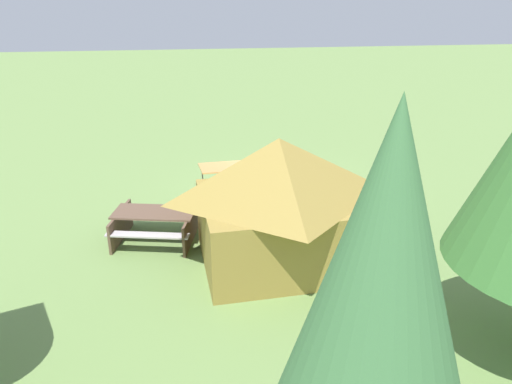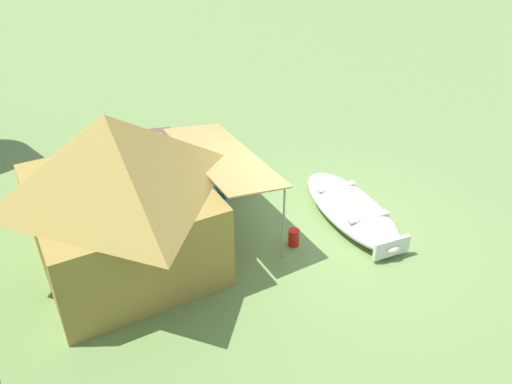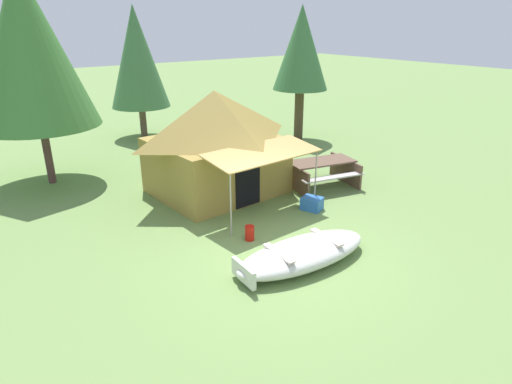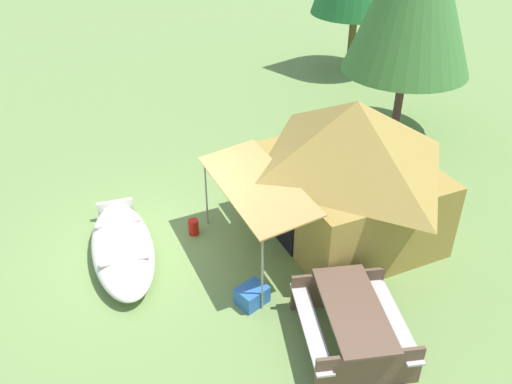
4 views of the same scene
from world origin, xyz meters
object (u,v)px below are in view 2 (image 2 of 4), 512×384
object	(u,v)px
cooler_box	(226,186)
fuel_can	(294,238)
beached_rowboat	(351,209)
picnic_table	(156,157)
canvas_cabin_tent	(117,190)

from	to	relation	value
cooler_box	fuel_can	xyz separation A→B (m)	(-2.20, -0.40, 0.00)
beached_rowboat	picnic_table	size ratio (longest dim) A/B	1.39
canvas_cabin_tent	cooler_box	world-z (taller)	canvas_cabin_tent
picnic_table	fuel_can	xyz separation A→B (m)	(-3.56, -1.50, -0.31)
canvas_cabin_tent	fuel_can	world-z (taller)	canvas_cabin_tent
beached_rowboat	picnic_table	distance (m)	4.43
picnic_table	cooler_box	size ratio (longest dim) A/B	4.42
picnic_table	cooler_box	distance (m)	1.78
canvas_cabin_tent	cooler_box	distance (m)	3.03
canvas_cabin_tent	fuel_can	distance (m)	3.25
fuel_can	cooler_box	bearing A→B (deg)	10.33
picnic_table	cooler_box	bearing A→B (deg)	-141.07
cooler_box	fuel_can	world-z (taller)	fuel_can
canvas_cabin_tent	picnic_table	xyz separation A→B (m)	(2.62, -1.34, -0.95)
canvas_cabin_tent	picnic_table	distance (m)	3.10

